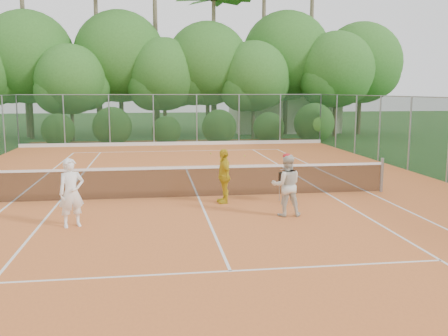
% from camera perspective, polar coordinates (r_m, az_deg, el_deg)
% --- Properties ---
extents(ground, '(120.00, 120.00, 0.00)m').
position_cam_1_polar(ground, '(15.36, -2.95, -3.42)').
color(ground, '#1E4418').
rests_on(ground, ground).
extents(clay_court, '(18.00, 36.00, 0.02)m').
position_cam_1_polar(clay_court, '(15.35, -2.95, -3.39)').
color(clay_court, orange).
rests_on(clay_court, ground).
extents(club_building, '(8.00, 5.00, 3.00)m').
position_cam_1_polar(club_building, '(40.33, 6.77, 6.30)').
color(club_building, beige).
rests_on(club_building, ground).
extents(tennis_net, '(11.97, 0.10, 1.10)m').
position_cam_1_polar(tennis_net, '(15.25, -2.97, -1.47)').
color(tennis_net, gray).
rests_on(tennis_net, clay_court).
extents(player_white, '(0.71, 0.60, 1.66)m').
position_cam_1_polar(player_white, '(12.44, -17.03, -2.73)').
color(player_white, white).
rests_on(player_white, clay_court).
extents(player_center_grp, '(0.83, 0.68, 1.65)m').
position_cam_1_polar(player_center_grp, '(13.04, 7.14, -1.95)').
color(player_center_grp, beige).
rests_on(player_center_grp, clay_court).
extents(player_yellow, '(0.46, 0.95, 1.58)m').
position_cam_1_polar(player_yellow, '(14.45, -0.02, -0.92)').
color(player_yellow, gold).
rests_on(player_yellow, clay_court).
extents(ball_hopper, '(0.38, 0.38, 0.87)m').
position_cam_1_polar(ball_hopper, '(14.66, 7.18, -1.26)').
color(ball_hopper, gray).
rests_on(ball_hopper, clay_court).
extents(stray_ball_a, '(0.07, 0.07, 0.07)m').
position_cam_1_polar(stray_ball_a, '(25.64, -1.53, 1.67)').
color(stray_ball_a, '#A8C62E').
rests_on(stray_ball_a, clay_court).
extents(stray_ball_b, '(0.07, 0.07, 0.07)m').
position_cam_1_polar(stray_ball_b, '(28.19, -7.25, 2.25)').
color(stray_ball_b, '#C9D331').
rests_on(stray_ball_b, clay_court).
extents(stray_ball_c, '(0.07, 0.07, 0.07)m').
position_cam_1_polar(stray_ball_c, '(24.77, 2.37, 1.41)').
color(stray_ball_c, yellow).
rests_on(stray_ball_c, clay_court).
extents(court_markings, '(11.03, 23.83, 0.01)m').
position_cam_1_polar(court_markings, '(15.35, -2.95, -3.34)').
color(court_markings, white).
rests_on(court_markings, clay_court).
extents(fence_back, '(18.07, 0.07, 3.00)m').
position_cam_1_polar(fence_back, '(30.03, -5.59, 5.49)').
color(fence_back, '#19381E').
rests_on(fence_back, clay_court).
extents(tropical_treeline, '(32.10, 8.49, 15.03)m').
position_cam_1_polar(tropical_treeline, '(35.32, -3.70, 11.85)').
color(tropical_treeline, brown).
rests_on(tropical_treeline, ground).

